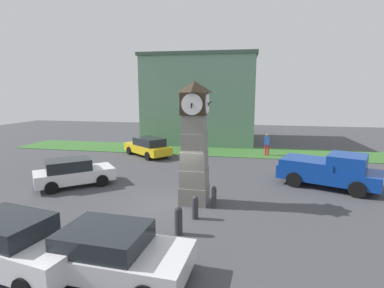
{
  "coord_description": "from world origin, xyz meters",
  "views": [
    {
      "loc": [
        3.29,
        -12.34,
        4.98
      ],
      "look_at": [
        0.31,
        2.2,
        2.42
      ],
      "focal_mm": 28.0,
      "sensor_mm": 36.0,
      "label": 1
    }
  ],
  "objects_px": {
    "clock_tower": "(194,146)",
    "car_near_tower": "(14,244)",
    "pickup_truck": "(329,170)",
    "car_far_lot": "(148,147)",
    "bollard_mid_row": "(195,207)",
    "bollard_far_row": "(178,220)",
    "bollard_end_row": "(153,239)",
    "car_silver_hatch": "(73,172)",
    "pedestrian_by_cars": "(267,143)",
    "bollard_near_tower": "(214,197)",
    "car_by_building": "(113,252)"
  },
  "relations": [
    {
      "from": "car_by_building",
      "to": "car_far_lot",
      "type": "relative_size",
      "value": 0.91
    },
    {
      "from": "bollard_mid_row",
      "to": "car_far_lot",
      "type": "distance_m",
      "value": 12.49
    },
    {
      "from": "car_far_lot",
      "to": "car_silver_hatch",
      "type": "height_order",
      "value": "car_silver_hatch"
    },
    {
      "from": "clock_tower",
      "to": "car_far_lot",
      "type": "relative_size",
      "value": 1.2
    },
    {
      "from": "bollard_near_tower",
      "to": "bollard_mid_row",
      "type": "relative_size",
      "value": 1.05
    },
    {
      "from": "bollard_near_tower",
      "to": "pedestrian_by_cars",
      "type": "bearing_deg",
      "value": 77.07
    },
    {
      "from": "bollard_near_tower",
      "to": "car_far_lot",
      "type": "height_order",
      "value": "car_far_lot"
    },
    {
      "from": "bollard_mid_row",
      "to": "bollard_far_row",
      "type": "distance_m",
      "value": 1.47
    },
    {
      "from": "car_silver_hatch",
      "to": "pedestrian_by_cars",
      "type": "height_order",
      "value": "pedestrian_by_cars"
    },
    {
      "from": "car_far_lot",
      "to": "pedestrian_by_cars",
      "type": "height_order",
      "value": "pedestrian_by_cars"
    },
    {
      "from": "car_far_lot",
      "to": "pickup_truck",
      "type": "xyz_separation_m",
      "value": [
        12.13,
        -5.55,
        0.18
      ]
    },
    {
      "from": "bollard_end_row",
      "to": "clock_tower",
      "type": "bearing_deg",
      "value": 85.18
    },
    {
      "from": "bollard_far_row",
      "to": "pedestrian_by_cars",
      "type": "xyz_separation_m",
      "value": [
        3.61,
        14.44,
        0.49
      ]
    },
    {
      "from": "bollard_end_row",
      "to": "car_far_lot",
      "type": "xyz_separation_m",
      "value": [
        -5.19,
        13.92,
        0.22
      ]
    },
    {
      "from": "car_near_tower",
      "to": "pickup_truck",
      "type": "bearing_deg",
      "value": 43.4
    },
    {
      "from": "pickup_truck",
      "to": "car_near_tower",
      "type": "bearing_deg",
      "value": -136.6
    },
    {
      "from": "bollard_end_row",
      "to": "car_by_building",
      "type": "xyz_separation_m",
      "value": [
        -0.69,
        -1.27,
        0.19
      ]
    },
    {
      "from": "car_near_tower",
      "to": "car_far_lot",
      "type": "distance_m",
      "value": 15.55
    },
    {
      "from": "bollard_near_tower",
      "to": "bollard_end_row",
      "type": "relative_size",
      "value": 0.95
    },
    {
      "from": "bollard_end_row",
      "to": "pickup_truck",
      "type": "height_order",
      "value": "pickup_truck"
    },
    {
      "from": "bollard_end_row",
      "to": "pickup_truck",
      "type": "distance_m",
      "value": 10.88
    },
    {
      "from": "bollard_near_tower",
      "to": "pickup_truck",
      "type": "height_order",
      "value": "pickup_truck"
    },
    {
      "from": "pickup_truck",
      "to": "car_far_lot",
      "type": "bearing_deg",
      "value": 155.4
    },
    {
      "from": "car_by_building",
      "to": "pedestrian_by_cars",
      "type": "height_order",
      "value": "pedestrian_by_cars"
    },
    {
      "from": "bollard_mid_row",
      "to": "car_near_tower",
      "type": "xyz_separation_m",
      "value": [
        -4.3,
        -4.48,
        0.32
      ]
    },
    {
      "from": "pedestrian_by_cars",
      "to": "car_near_tower",
      "type": "bearing_deg",
      "value": -113.46
    },
    {
      "from": "clock_tower",
      "to": "car_far_lot",
      "type": "height_order",
      "value": "clock_tower"
    },
    {
      "from": "car_silver_hatch",
      "to": "bollard_near_tower",
      "type": "bearing_deg",
      "value": -11.39
    },
    {
      "from": "car_by_building",
      "to": "car_silver_hatch",
      "type": "relative_size",
      "value": 1.0
    },
    {
      "from": "bollard_near_tower",
      "to": "pedestrian_by_cars",
      "type": "relative_size",
      "value": 0.56
    },
    {
      "from": "car_near_tower",
      "to": "bollard_mid_row",
      "type": "bearing_deg",
      "value": 46.18
    },
    {
      "from": "car_far_lot",
      "to": "pedestrian_by_cars",
      "type": "bearing_deg",
      "value": 12.37
    },
    {
      "from": "bollard_far_row",
      "to": "car_by_building",
      "type": "relative_size",
      "value": 0.25
    },
    {
      "from": "car_by_building",
      "to": "pedestrian_by_cars",
      "type": "bearing_deg",
      "value": 74.59
    },
    {
      "from": "bollard_end_row",
      "to": "pedestrian_by_cars",
      "type": "xyz_separation_m",
      "value": [
        4.05,
        15.94,
        0.5
      ]
    },
    {
      "from": "car_by_building",
      "to": "clock_tower",
      "type": "bearing_deg",
      "value": 79.63
    },
    {
      "from": "pickup_truck",
      "to": "pedestrian_by_cars",
      "type": "height_order",
      "value": "pickup_truck"
    },
    {
      "from": "clock_tower",
      "to": "pedestrian_by_cars",
      "type": "bearing_deg",
      "value": 72.03
    },
    {
      "from": "clock_tower",
      "to": "bollard_end_row",
      "type": "height_order",
      "value": "clock_tower"
    },
    {
      "from": "clock_tower",
      "to": "bollard_near_tower",
      "type": "distance_m",
      "value": 2.39
    },
    {
      "from": "clock_tower",
      "to": "pedestrian_by_cars",
      "type": "distance_m",
      "value": 11.96
    },
    {
      "from": "bollard_mid_row",
      "to": "bollard_end_row",
      "type": "bearing_deg",
      "value": -104.55
    },
    {
      "from": "car_silver_hatch",
      "to": "bollard_far_row",
      "type": "bearing_deg",
      "value": -31.74
    },
    {
      "from": "bollard_far_row",
      "to": "car_near_tower",
      "type": "distance_m",
      "value": 5.01
    },
    {
      "from": "car_near_tower",
      "to": "clock_tower",
      "type": "bearing_deg",
      "value": 57.68
    },
    {
      "from": "bollard_mid_row",
      "to": "bollard_far_row",
      "type": "xyz_separation_m",
      "value": [
        -0.32,
        -1.44,
        0.05
      ]
    },
    {
      "from": "bollard_near_tower",
      "to": "car_far_lot",
      "type": "bearing_deg",
      "value": 123.95
    },
    {
      "from": "bollard_near_tower",
      "to": "bollard_end_row",
      "type": "xyz_separation_m",
      "value": [
        -1.36,
        -4.2,
        0.03
      ]
    },
    {
      "from": "clock_tower",
      "to": "car_near_tower",
      "type": "distance_m",
      "value": 7.58
    },
    {
      "from": "bollard_end_row",
      "to": "car_far_lot",
      "type": "relative_size",
      "value": 0.23
    }
  ]
}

